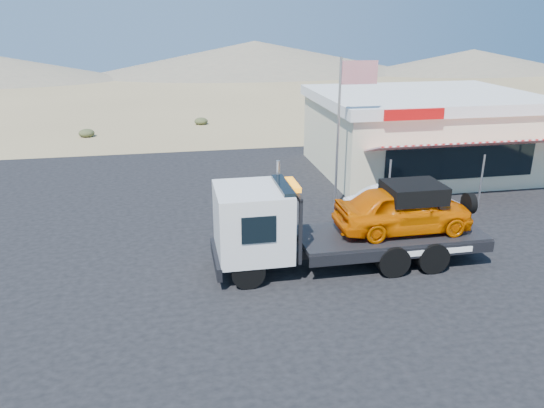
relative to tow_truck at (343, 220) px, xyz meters
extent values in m
plane|color=olive|center=(-3.27, 0.79, -1.52)|extent=(120.00, 120.00, 0.00)
cube|color=black|center=(-1.27, 3.79, -1.51)|extent=(32.00, 24.00, 0.02)
cylinder|color=black|center=(-3.15, -0.98, -1.01)|extent=(0.98, 0.29, 0.98)
cylinder|color=black|center=(-3.15, 0.98, -1.01)|extent=(0.98, 0.29, 0.98)
cylinder|color=black|center=(1.27, -0.98, -1.01)|extent=(0.98, 0.54, 0.98)
cylinder|color=black|center=(1.27, 0.98, -1.01)|extent=(0.98, 0.54, 0.98)
cylinder|color=black|center=(2.55, -0.98, -1.01)|extent=(0.98, 0.54, 0.98)
cylinder|color=black|center=(2.55, 0.98, -1.01)|extent=(0.98, 0.54, 0.98)
cube|color=black|center=(0.48, 0.00, -0.86)|extent=(8.05, 0.98, 0.29)
cube|color=silver|center=(-2.85, 0.00, 0.17)|extent=(2.16, 2.31, 2.06)
cube|color=black|center=(-1.92, 0.00, 0.86)|extent=(0.34, 1.96, 0.88)
cube|color=black|center=(-1.63, 0.00, 0.12)|extent=(0.10, 2.16, 1.96)
cube|color=orange|center=(-1.63, 0.00, 1.25)|extent=(0.25, 1.18, 0.15)
cube|color=black|center=(1.56, 0.00, -0.59)|extent=(5.89, 2.26, 0.15)
imported|color=#DB5D00|center=(1.96, 0.00, 0.22)|extent=(4.32, 1.74, 1.47)
cube|color=black|center=(2.25, 0.00, 0.78)|extent=(1.77, 1.47, 0.54)
imported|color=silver|center=(3.35, 2.97, -0.79)|extent=(4.52, 2.16, 1.43)
cube|color=beige|center=(7.23, 9.79, 0.20)|extent=(10.00, 8.00, 3.40)
cube|color=white|center=(7.23, 9.79, 2.15)|extent=(10.40, 8.40, 0.50)
cube|color=red|center=(4.73, 5.53, 2.15)|extent=(2.60, 0.12, 0.45)
cube|color=black|center=(7.23, 5.77, 0.00)|extent=(7.00, 0.06, 1.60)
cube|color=red|center=(7.23, 4.89, 0.95)|extent=(9.00, 1.73, 0.61)
cylinder|color=#99999E|center=(3.23, 4.09, -0.40)|extent=(0.08, 0.08, 2.20)
cylinder|color=#99999E|center=(7.23, 4.09, -0.40)|extent=(0.08, 0.08, 2.20)
cylinder|color=#99999E|center=(1.43, 5.29, 1.50)|extent=(0.10, 0.10, 6.00)
cube|color=#B20C14|center=(2.18, 5.29, 3.90)|extent=(1.50, 0.02, 0.90)
ellipsoid|color=#363B1F|center=(-10.50, 21.13, -1.25)|extent=(1.00, 1.00, 0.54)
ellipsoid|color=#363B1F|center=(-2.90, 23.87, -1.26)|extent=(0.97, 0.97, 0.52)
cone|color=#726B59|center=(6.73, 58.79, 0.58)|extent=(44.00, 44.00, 4.20)
cone|color=#726B59|center=(36.73, 54.79, -0.02)|extent=(32.00, 32.00, 3.00)
camera|label=1|loc=(-5.06, -14.58, 6.00)|focal=35.00mm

